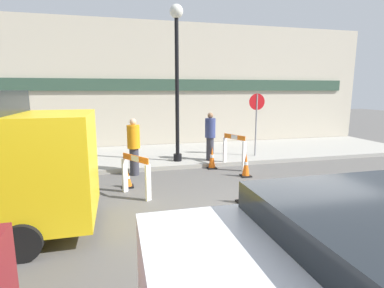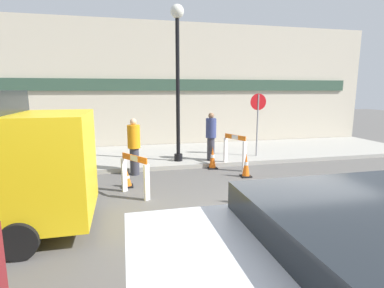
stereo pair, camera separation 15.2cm
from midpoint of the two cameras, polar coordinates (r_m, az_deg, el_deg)
ground_plane at (r=6.21m, az=16.55°, el=-14.79°), size 60.00×60.00×0.00m
sidewalk_slab at (r=11.97m, az=1.19°, el=-1.85°), size 18.00×3.97×0.14m
storefront_facade at (r=13.71m, az=-0.91°, el=10.98°), size 18.00×0.22×5.50m
streetlamp_post at (r=10.23m, az=-2.32°, el=15.13°), size 0.44×0.44×5.14m
stop_sign at (r=11.31m, az=12.80°, el=5.48°), size 0.60×0.06×2.31m
barricade_0 at (r=9.98m, az=8.58°, el=-1.20°), size 0.51×0.89×1.14m
barricade_1 at (r=7.48m, az=-10.26°, el=-5.55°), size 0.66×0.89×1.03m
traffic_cone_0 at (r=9.16m, az=10.74°, el=-4.06°), size 0.30×0.30×0.72m
traffic_cone_1 at (r=8.28m, az=-11.71°, el=-6.52°), size 0.30×0.30×0.47m
traffic_cone_2 at (r=9.96m, az=4.37°, el=-2.69°), size 0.30×0.30×0.74m
traffic_cone_3 at (r=7.07m, az=10.15°, el=-9.03°), size 0.30×0.30×0.56m
person_worker at (r=9.26m, az=-10.52°, el=-0.20°), size 0.53×0.53×1.74m
person_pedestrian at (r=10.45m, az=4.05°, el=1.72°), size 0.40×0.40×1.67m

